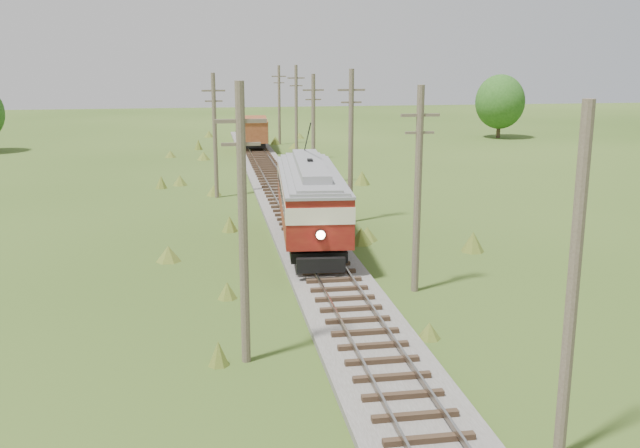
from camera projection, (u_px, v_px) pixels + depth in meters
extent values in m
cube|color=#605B54|center=(291.00, 211.00, 45.03)|extent=(3.60, 96.00, 0.25)
cube|color=#726659|center=(280.00, 206.00, 44.83)|extent=(0.08, 96.00, 0.17)
cube|color=#726659|center=(302.00, 205.00, 45.06)|extent=(0.08, 96.00, 0.17)
cube|color=#2D2116|center=(291.00, 208.00, 44.98)|extent=(2.40, 96.00, 0.16)
cube|color=black|center=(310.00, 227.00, 36.96)|extent=(3.44, 11.86, 0.48)
cube|color=maroon|center=(310.00, 207.00, 36.71)|extent=(3.96, 12.91, 1.17)
cube|color=beige|center=(310.00, 189.00, 36.49)|extent=(4.00, 12.97, 0.74)
cube|color=black|center=(310.00, 189.00, 36.49)|extent=(3.98, 12.40, 0.58)
cube|color=maroon|center=(310.00, 179.00, 36.37)|extent=(3.96, 12.91, 0.32)
cube|color=gray|center=(310.00, 172.00, 36.29)|extent=(4.03, 13.04, 0.40)
cube|color=gray|center=(310.00, 165.00, 36.21)|extent=(2.09, 9.61, 0.42)
sphere|color=#FFF2BF|center=(321.00, 235.00, 30.43)|extent=(0.38, 0.38, 0.38)
cylinder|color=black|center=(307.00, 138.00, 37.78)|extent=(0.45, 4.92, 2.04)
cylinder|color=black|center=(300.00, 254.00, 32.24)|extent=(0.19, 0.85, 0.85)
cylinder|color=black|center=(335.00, 253.00, 32.37)|extent=(0.19, 0.85, 0.85)
cylinder|color=black|center=(291.00, 209.00, 41.57)|extent=(0.19, 0.85, 0.85)
cylinder|color=black|center=(318.00, 209.00, 41.70)|extent=(0.19, 0.85, 0.85)
cube|color=black|center=(254.00, 142.00, 74.80)|extent=(2.54, 7.46, 0.51)
cube|color=brown|center=(254.00, 129.00, 74.51)|extent=(3.12, 8.31, 2.04)
cube|color=brown|center=(254.00, 119.00, 74.26)|extent=(3.18, 8.47, 0.12)
cylinder|color=black|center=(247.00, 144.00, 72.34)|extent=(0.17, 0.82, 0.82)
cylinder|color=black|center=(262.00, 144.00, 72.50)|extent=(0.17, 0.82, 0.82)
cylinder|color=black|center=(247.00, 139.00, 77.08)|extent=(0.17, 0.82, 0.82)
cylinder|color=black|center=(261.00, 138.00, 77.24)|extent=(0.17, 0.82, 0.82)
cone|color=gray|center=(308.00, 164.00, 60.74)|extent=(3.67, 3.67, 1.38)
cone|color=gray|center=(321.00, 169.00, 59.85)|extent=(2.06, 2.06, 0.80)
cylinder|color=brown|center=(573.00, 289.00, 16.69)|extent=(0.30, 0.30, 8.80)
cylinder|color=brown|center=(418.00, 191.00, 29.22)|extent=(0.30, 0.30, 8.60)
cube|color=brown|center=(420.00, 115.00, 28.51)|extent=(1.60, 0.12, 0.12)
cube|color=brown|center=(420.00, 133.00, 28.67)|extent=(1.20, 0.10, 0.10)
cylinder|color=brown|center=(351.00, 147.00, 41.64)|extent=(0.30, 0.30, 9.00)
cube|color=brown|center=(351.00, 90.00, 40.88)|extent=(1.60, 0.12, 0.12)
cube|color=brown|center=(351.00, 102.00, 41.04)|extent=(1.20, 0.10, 0.10)
cylinder|color=brown|center=(313.00, 130.00, 54.16)|extent=(0.30, 0.30, 8.40)
cube|color=brown|center=(313.00, 90.00, 53.47)|extent=(1.60, 0.12, 0.12)
cube|color=brown|center=(313.00, 99.00, 53.63)|extent=(1.20, 0.10, 0.10)
cylinder|color=brown|center=(296.00, 113.00, 66.65)|extent=(0.30, 0.30, 8.90)
cube|color=brown|center=(296.00, 78.00, 65.90)|extent=(1.60, 0.12, 0.12)
cube|color=brown|center=(296.00, 86.00, 66.06)|extent=(1.20, 0.10, 0.10)
cylinder|color=brown|center=(279.00, 105.00, 79.12)|extent=(0.30, 0.30, 8.70)
cube|color=brown|center=(279.00, 76.00, 78.40)|extent=(1.60, 0.12, 0.12)
cube|color=brown|center=(279.00, 83.00, 78.56)|extent=(1.20, 0.10, 0.10)
cylinder|color=brown|center=(243.00, 227.00, 22.23)|extent=(0.30, 0.30, 9.00)
cube|color=brown|center=(240.00, 121.00, 21.47)|extent=(1.60, 0.12, 0.12)
cube|color=brown|center=(241.00, 144.00, 21.63)|extent=(1.20, 0.10, 0.10)
cylinder|color=brown|center=(215.00, 136.00, 49.11)|extent=(0.30, 0.30, 8.60)
cube|color=brown|center=(213.00, 91.00, 48.40)|extent=(1.60, 0.12, 0.12)
cube|color=brown|center=(214.00, 101.00, 48.56)|extent=(1.20, 0.10, 0.10)
cylinder|color=#38281C|center=(498.00, 127.00, 86.00)|extent=(0.50, 0.50, 2.52)
ellipsoid|color=#245319|center=(500.00, 102.00, 85.29)|extent=(5.88, 5.88, 6.47)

